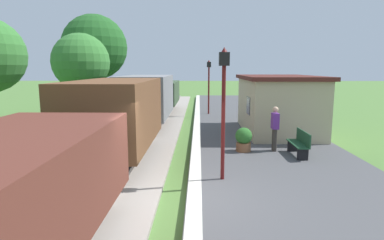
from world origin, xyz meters
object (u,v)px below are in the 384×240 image
Objects in this scene: lamp_post_near at (224,90)px; tree_trackside_far at (81,62)px; lamp_post_far at (209,77)px; potted_planter at (244,139)px; tree_field_left at (95,47)px; bench_down_platform at (253,109)px; person_waiting at (275,127)px; bench_near_hut at (300,143)px; station_hut at (277,104)px; freight_train at (135,109)px.

lamp_post_near is 11.55m from tree_trackside_far.
tree_trackside_far is at bearing -149.27° from lamp_post_far.
tree_trackside_far is (-7.21, -4.28, 0.92)m from lamp_post_far.
tree_field_left is (-9.05, 10.89, 4.11)m from potted_planter.
lamp_post_far is 0.52× the size of tree_field_left.
bench_down_platform is 3.71m from lamp_post_far.
lamp_post_far is 0.70× the size of tree_trackside_far.
bench_down_platform is at bearing -95.39° from person_waiting.
tree_field_left reaches higher than bench_near_hut.
bench_down_platform is 9.32m from person_waiting.
bench_near_hut is at bearing 40.43° from lamp_post_near.
bench_down_platform is 0.88× the size of person_waiting.
lamp_post_near is 1.00× the size of lamp_post_far.
bench_near_hut is 0.88× the size of person_waiting.
bench_down_platform is 0.28× the size of tree_trackside_far.
lamp_post_far reaches higher than bench_near_hut.
bench_down_platform is 0.21× the size of tree_field_left.
station_hut is at bearing 60.72° from potted_planter.
potted_planter is 3.89m from lamp_post_near.
bench_near_hut and bench_down_platform have the same top height.
freight_train is 17.33× the size of bench_down_platform.
lamp_post_far reaches higher than potted_planter.
potted_planter reaches higher than bench_down_platform.
bench_down_platform is (6.55, 6.97, -0.83)m from freight_train.
bench_near_hut is at bearing 137.02° from person_waiting.
person_waiting is at bearing -77.56° from lamp_post_far.
freight_train is 3.66× the size of tree_field_left.
lamp_post_far is at bearing 117.30° from station_hut.
lamp_post_far is (3.58, 7.74, 1.25)m from freight_train.
potted_planter is 14.75m from tree_field_left.
freight_train is 5.46m from tree_trackside_far.
bench_near_hut is 0.21× the size of tree_field_left.
person_waiting reaches higher than potted_planter.
station_hut reaches higher than person_waiting.
lamp_post_near is (-1.03, -3.12, 2.08)m from potted_planter.
tree_trackside_far is at bearing 147.65° from bench_near_hut.
tree_trackside_far reaches higher than potted_planter.
person_waiting is at bearing 137.78° from bench_near_hut.
bench_near_hut is 16.42m from tree_field_left.
lamp_post_far is at bearing 30.73° from tree_trackside_far.
tree_field_left is at bearing 119.78° from lamp_post_near.
person_waiting is 4.23m from lamp_post_near.
freight_train is at bearing 152.58° from potted_planter.
lamp_post_near is at bearing -57.01° from freight_train.
person_waiting is (-0.75, -9.28, 0.46)m from bench_down_platform.
lamp_post_near is at bearing -60.22° from tree_field_left.
freight_train is 7.03× the size of lamp_post_far.
lamp_post_near reaches higher than person_waiting.
station_hut is 3.87× the size of bench_near_hut.
lamp_post_near and lamp_post_far have the same top height.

